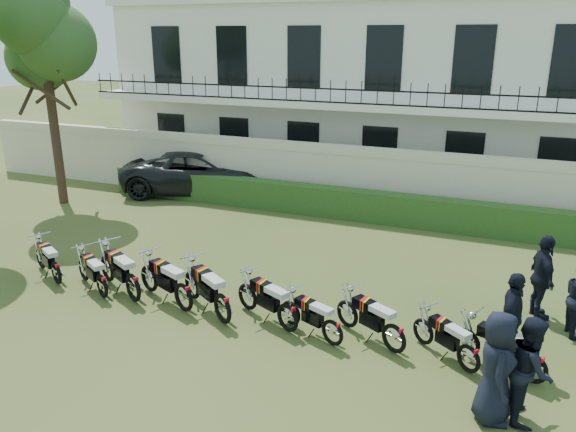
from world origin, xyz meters
name	(u,v)px	position (x,y,z in m)	size (l,w,h in m)	color
ground	(210,302)	(0.00, 0.00, 0.00)	(100.00, 100.00, 0.00)	#33461C
perimeter_wall	(323,176)	(0.00, 8.00, 1.17)	(30.00, 0.35, 2.30)	beige
hedge	(343,203)	(1.00, 7.20, 0.50)	(18.00, 0.60, 1.00)	#1F4117
building	(369,87)	(0.00, 13.96, 3.71)	(20.40, 9.60, 7.40)	white
tree_west_near	(43,34)	(-8.96, 5.00, 5.89)	(3.40, 3.20, 7.90)	#473323
motorcycle_0	(56,267)	(-3.96, -0.59, 0.46)	(1.66, 0.97, 1.00)	black
motorcycle_1	(102,281)	(-2.41, -0.77, 0.45)	(1.62, 0.97, 0.99)	black
motorcycle_2	(133,281)	(-1.62, -0.65, 0.53)	(1.92, 1.10, 1.16)	black
motorcycle_3	(183,291)	(-0.28, -0.62, 0.52)	(1.95, 0.97, 1.13)	black
motorcycle_4	(222,301)	(0.78, -0.77, 0.53)	(1.84, 1.22, 1.15)	black
motorcycle_5	(288,311)	(2.19, -0.57, 0.49)	(1.80, 0.95, 1.06)	black
motorcycle_6	(333,327)	(3.22, -0.74, 0.43)	(1.60, 0.80, 0.93)	black
motorcycle_7	(394,332)	(4.40, -0.54, 0.47)	(1.68, 1.00, 1.02)	black
motorcycle_8	(469,352)	(5.79, -0.67, 0.42)	(1.40, 1.06, 0.92)	black
motorcycle_9	(533,361)	(6.86, -0.61, 0.46)	(1.74, 0.83, 1.00)	black
suv	(201,172)	(-5.02, 8.12, 0.82)	(2.73, 5.91, 1.64)	black
officer_0	(496,368)	(6.26, -1.88, 0.95)	(0.92, 0.60, 1.89)	black
officer_1	(530,369)	(6.75, -1.63, 0.89)	(0.87, 0.68, 1.79)	black
officer_2	(512,318)	(6.44, 0.03, 0.90)	(1.05, 0.44, 1.80)	black
officer_5	(542,277)	(6.99, 2.10, 0.95)	(1.11, 0.46, 1.90)	black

